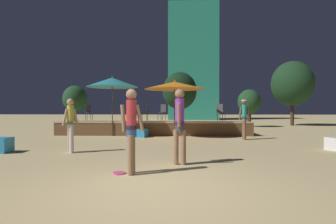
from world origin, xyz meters
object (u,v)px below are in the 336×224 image
bistro_chair_2 (220,111)px  person_3 (180,123)px  bistro_chair_3 (163,111)px  bistro_chair_0 (146,111)px  background_tree_2 (75,99)px  frisbee_disc (119,173)px  person_0 (70,123)px  patio_umbrella_0 (175,86)px  cube_seat_0 (142,133)px  background_tree_1 (249,102)px  background_tree_3 (180,91)px  person_1 (244,117)px  cube_seat_1 (1,145)px  background_tree_0 (292,84)px  bistro_chair_1 (88,111)px  patio_umbrella_1 (112,82)px  person_2 (131,127)px

bistro_chair_2 → person_3: bearing=109.3°
bistro_chair_3 → bistro_chair_0: bearing=-124.9°
person_3 → background_tree_2: 22.04m
bistro_chair_3 → frisbee_disc: bearing=-61.7°
person_3 → bistro_chair_2: (2.21, 7.49, 0.24)m
person_0 → bistro_chair_0: 6.51m
bistro_chair_0 → patio_umbrella_0: bearing=29.5°
cube_seat_0 → background_tree_2: 15.89m
person_0 → bistro_chair_2: 8.11m
bistro_chair_3 → cube_seat_0: bearing=-81.7°
background_tree_1 → background_tree_3: background_tree_3 is taller
bistro_chair_2 → patio_umbrella_0: bearing=58.4°
person_1 → person_3: person_3 is taller
cube_seat_1 → background_tree_0: size_ratio=0.11×
cube_seat_1 → bistro_chair_1: bistro_chair_1 is taller
bistro_chair_3 → background_tree_3: 8.79m
patio_umbrella_1 → background_tree_1: 11.26m
person_2 → background_tree_1: 16.07m
person_2 → frisbee_disc: bearing=-94.9°
background_tree_0 → frisbee_disc: bearing=-123.0°
patio_umbrella_1 → background_tree_0: 15.53m
person_2 → background_tree_1: size_ratio=0.62×
person_2 → person_3: bearing=133.2°
person_0 → bistro_chair_3: size_ratio=1.88×
background_tree_0 → person_2: bearing=-122.3°
patio_umbrella_1 → person_2: 8.20m
person_2 → background_tree_3: bearing=176.1°
person_3 → bistro_chair_1: 9.73m
cube_seat_1 → bistro_chair_1: bearing=86.1°
bistro_chair_2 → frisbee_disc: bearing=103.2°
bistro_chair_1 → person_1: bearing=-57.0°
background_tree_0 → bistro_chair_1: bearing=-153.4°
cube_seat_1 → background_tree_3: background_tree_3 is taller
person_1 → person_2: bearing=-31.3°
background_tree_2 → background_tree_1: bearing=-19.9°
bistro_chair_0 → cube_seat_0: bearing=-17.6°
person_3 → background_tree_0: bearing=-116.4°
person_3 → background_tree_2: (-10.33, 19.42, 1.35)m
person_2 → bistro_chair_1: size_ratio=1.98×
cube_seat_1 → bistro_chair_1: size_ratio=0.62×
patio_umbrella_0 → cube_seat_1: size_ratio=5.36×
cube_seat_0 → frisbee_disc: size_ratio=2.34×
cube_seat_0 → person_2: person_2 is taller
patio_umbrella_1 → background_tree_3: (3.47, 10.20, 0.27)m
background_tree_1 → background_tree_2: (-15.72, 5.68, 0.49)m
bistro_chair_2 → background_tree_3: (-2.09, 9.42, 1.70)m
person_1 → bistro_chair_2: size_ratio=1.99×
patio_umbrella_0 → bistro_chair_1: patio_umbrella_0 is taller
bistro_chair_1 → background_tree_3: background_tree_3 is taller
patio_umbrella_1 → person_1: bearing=-12.3°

